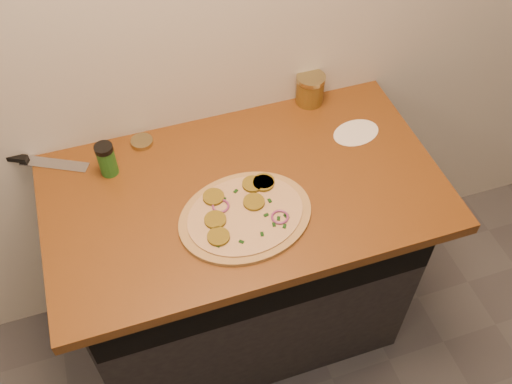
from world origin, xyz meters
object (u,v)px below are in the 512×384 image
object	(u,v)px
chefs_knife	(31,160)
salsa_jar	(310,89)
spice_shaker	(107,159)
pizza	(245,214)

from	to	relation	value
chefs_knife	salsa_jar	world-z (taller)	salsa_jar
chefs_knife	salsa_jar	xyz separation A→B (m)	(0.93, -0.01, 0.05)
salsa_jar	spice_shaker	size ratio (longest dim) A/B	0.95
pizza	salsa_jar	xyz separation A→B (m)	(0.36, 0.41, 0.04)
salsa_jar	spice_shaker	bearing A→B (deg)	-170.68
pizza	salsa_jar	bearing A→B (deg)	48.64
pizza	spice_shaker	xyz separation A→B (m)	(-0.34, 0.29, 0.05)
pizza	spice_shaker	world-z (taller)	spice_shaker
pizza	chefs_knife	bearing A→B (deg)	143.94
pizza	spice_shaker	distance (m)	0.45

